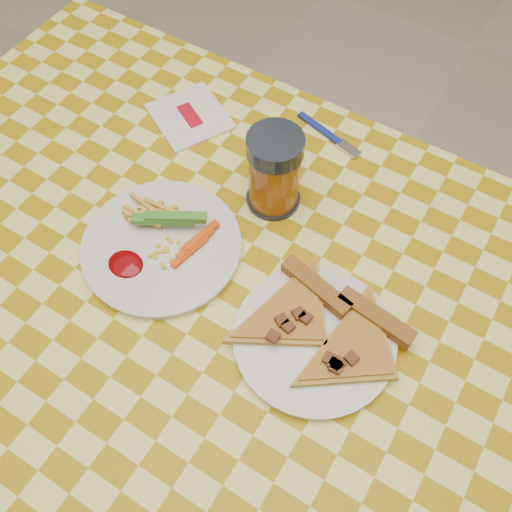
# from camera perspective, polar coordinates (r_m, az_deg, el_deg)

# --- Properties ---
(ground) EXTENTS (8.00, 8.00, 0.00)m
(ground) POSITION_cam_1_polar(r_m,az_deg,el_deg) (1.55, -2.35, -17.00)
(ground) COLOR beige
(ground) RESTS_ON ground
(table) EXTENTS (1.28, 0.88, 0.76)m
(table) POSITION_cam_1_polar(r_m,az_deg,el_deg) (0.90, -3.88, -6.16)
(table) COLOR silver
(table) RESTS_ON ground
(plate_left) EXTENTS (0.31, 0.31, 0.01)m
(plate_left) POSITION_cam_1_polar(r_m,az_deg,el_deg) (0.88, -9.39, 0.89)
(plate_left) COLOR silver
(plate_left) RESTS_ON table
(plate_right) EXTENTS (0.26, 0.26, 0.01)m
(plate_right) POSITION_cam_1_polar(r_m,az_deg,el_deg) (0.80, 5.84, -8.29)
(plate_right) COLOR silver
(plate_right) RESTS_ON table
(fries_veggies) EXTENTS (0.17, 0.16, 0.04)m
(fries_veggies) POSITION_cam_1_polar(r_m,az_deg,el_deg) (0.88, -9.43, 2.41)
(fries_veggies) COLOR #EBC54B
(fries_veggies) RESTS_ON plate_left
(pizza_slices) EXTENTS (0.28, 0.25, 0.02)m
(pizza_slices) POSITION_cam_1_polar(r_m,az_deg,el_deg) (0.79, 6.80, -7.05)
(pizza_slices) COLOR gold
(pizza_slices) RESTS_ON plate_right
(drink_glass) EXTENTS (0.09, 0.09, 0.14)m
(drink_glass) POSITION_cam_1_polar(r_m,az_deg,el_deg) (0.87, 1.83, 8.40)
(drink_glass) COLOR black
(drink_glass) RESTS_ON table
(napkin) EXTENTS (0.17, 0.17, 0.01)m
(napkin) POSITION_cam_1_polar(r_m,az_deg,el_deg) (1.05, -6.62, 13.70)
(napkin) COLOR white
(napkin) RESTS_ON table
(fork) EXTENTS (0.14, 0.05, 0.01)m
(fork) POSITION_cam_1_polar(r_m,az_deg,el_deg) (1.02, 7.33, 11.92)
(fork) COLOR #162299
(fork) RESTS_ON table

